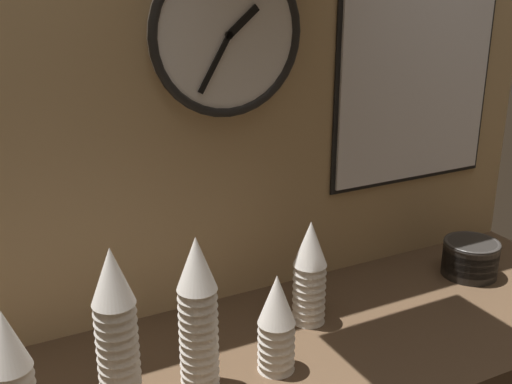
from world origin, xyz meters
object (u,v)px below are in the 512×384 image
(cup_stack_center_right, at_px, (310,272))
(cup_stack_left, at_px, (117,335))
(cup_stack_center, at_px, (276,323))
(bowl_stack_far_right, at_px, (470,257))
(wall_clock, at_px, (227,35))
(menu_board, at_px, (416,80))
(cup_stack_center_left, at_px, (198,315))
(cup_stack_far_left, at_px, (11,382))

(cup_stack_center_right, height_order, cup_stack_left, cup_stack_left)
(cup_stack_center, distance_m, bowl_stack_far_right, 0.66)
(wall_clock, bearing_deg, menu_board, 0.96)
(cup_stack_center_left, xyz_separation_m, cup_stack_center, (0.16, -0.02, -0.05))
(cup_stack_center, bearing_deg, wall_clock, 82.44)
(cup_stack_center_left, xyz_separation_m, menu_board, (0.72, 0.29, 0.33))
(cup_stack_center, bearing_deg, cup_stack_far_left, 179.73)
(cup_stack_center, bearing_deg, bowl_stack_far_right, 11.42)
(wall_clock, xyz_separation_m, menu_board, (0.53, 0.01, -0.14))
(wall_clock, bearing_deg, cup_stack_center_left, -125.06)
(cup_stack_left, xyz_separation_m, bowl_stack_far_right, (0.96, 0.13, -0.12))
(cup_stack_center_right, distance_m, bowl_stack_far_right, 0.50)
(cup_stack_center_left, relative_size, bowl_stack_far_right, 2.20)
(cup_stack_center_left, distance_m, cup_stack_center_right, 0.33)
(menu_board, bearing_deg, wall_clock, -179.04)
(cup_stack_left, xyz_separation_m, cup_stack_center, (0.31, -0.00, -0.06))
(cup_stack_far_left, height_order, cup_stack_center, cup_stack_far_left)
(cup_stack_center_right, xyz_separation_m, cup_stack_center, (-0.15, -0.13, -0.02))
(cup_stack_center_right, bearing_deg, wall_clock, 123.99)
(cup_stack_center_left, bearing_deg, bowl_stack_far_right, 8.11)
(cup_stack_far_left, xyz_separation_m, menu_board, (1.05, 0.30, 0.35))
(cup_stack_center, xyz_separation_m, bowl_stack_far_right, (0.64, 0.13, -0.05))
(cup_stack_left, bearing_deg, cup_stack_far_left, -179.66)
(cup_stack_left, distance_m, menu_board, 0.98)
(bowl_stack_far_right, distance_m, menu_board, 0.48)
(cup_stack_left, relative_size, cup_stack_center, 1.59)
(cup_stack_center_left, distance_m, bowl_stack_far_right, 0.82)
(menu_board, bearing_deg, cup_stack_center, -151.78)
(cup_stack_center_right, height_order, wall_clock, wall_clock)
(cup_stack_center_right, bearing_deg, menu_board, 23.30)
(cup_stack_center_right, xyz_separation_m, bowl_stack_far_right, (0.49, 0.00, -0.07))
(bowl_stack_far_right, bearing_deg, cup_stack_center_right, -179.49)
(cup_stack_center_right, bearing_deg, cup_stack_left, -165.23)
(cup_stack_far_left, distance_m, cup_stack_center, 0.49)
(cup_stack_center, distance_m, wall_clock, 0.60)
(cup_stack_center_right, distance_m, cup_stack_far_left, 0.65)
(cup_stack_center_right, relative_size, cup_stack_center, 1.17)
(cup_stack_center_right, xyz_separation_m, menu_board, (0.41, 0.18, 0.36))
(cup_stack_center_right, xyz_separation_m, wall_clock, (-0.11, 0.17, 0.50))
(cup_stack_center_left, xyz_separation_m, cup_stack_center_right, (0.31, 0.11, -0.04))
(cup_stack_left, height_order, cup_stack_center, cup_stack_left)
(cup_stack_center, height_order, wall_clock, wall_clock)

